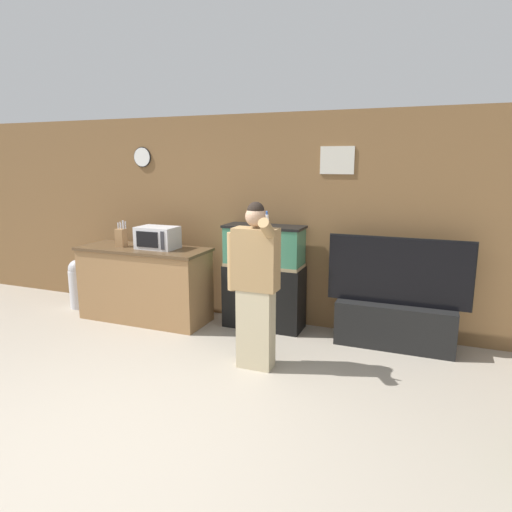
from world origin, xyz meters
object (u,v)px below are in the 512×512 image
object	(u,v)px
tv_on_stand	(395,315)
trash_bin	(78,283)
person_standing	(255,284)
microwave	(158,238)
knife_block	(121,237)
counter_island	(145,284)
aquarium_on_stand	(264,277)

from	to	relation	value
tv_on_stand	trash_bin	size ratio (longest dim) A/B	2.22
tv_on_stand	person_standing	xyz separation A→B (m)	(-1.25, -1.06, 0.49)
microwave	knife_block	xyz separation A→B (m)	(-0.51, -0.06, -0.02)
counter_island	knife_block	bearing A→B (deg)	-174.49
counter_island	person_standing	size ratio (longest dim) A/B	1.03
counter_island	person_standing	distance (m)	2.05
knife_block	aquarium_on_stand	distance (m)	1.92
counter_island	tv_on_stand	size ratio (longest dim) A/B	1.11
microwave	tv_on_stand	xyz separation A→B (m)	(2.90, 0.23, -0.72)
knife_block	aquarium_on_stand	bearing A→B (deg)	10.07
tv_on_stand	trash_bin	distance (m)	4.27
counter_island	trash_bin	world-z (taller)	counter_island
knife_block	person_standing	distance (m)	2.30
microwave	tv_on_stand	distance (m)	2.99
microwave	aquarium_on_stand	xyz separation A→B (m)	(1.33, 0.27, -0.45)
knife_block	trash_bin	bearing A→B (deg)	173.87
aquarium_on_stand	trash_bin	world-z (taller)	aquarium_on_stand
aquarium_on_stand	person_standing	world-z (taller)	person_standing
knife_block	person_standing	xyz separation A→B (m)	(2.16, -0.77, -0.21)
tv_on_stand	person_standing	distance (m)	1.71
counter_island	person_standing	xyz separation A→B (m)	(1.85, -0.80, 0.39)
microwave	tv_on_stand	bearing A→B (deg)	4.55
person_standing	counter_island	bearing A→B (deg)	156.74
counter_island	aquarium_on_stand	world-z (taller)	aquarium_on_stand
knife_block	trash_bin	size ratio (longest dim) A/B	0.49
counter_island	microwave	size ratio (longest dim) A/B	3.41
knife_block	trash_bin	xyz separation A→B (m)	(-0.85, 0.09, -0.72)
microwave	tv_on_stand	world-z (taller)	tv_on_stand
tv_on_stand	trash_bin	xyz separation A→B (m)	(-4.26, -0.20, -0.01)
aquarium_on_stand	knife_block	bearing A→B (deg)	-169.93
microwave	knife_block	bearing A→B (deg)	-173.59
microwave	aquarium_on_stand	world-z (taller)	aquarium_on_stand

